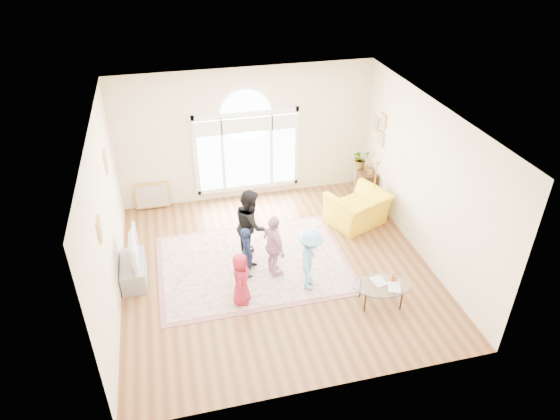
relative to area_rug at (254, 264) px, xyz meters
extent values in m
plane|color=brown|center=(0.42, -0.22, -0.01)|extent=(6.00, 6.00, 0.00)
plane|color=beige|center=(0.42, 2.78, 1.59)|extent=(6.00, 0.00, 6.00)
plane|color=beige|center=(0.42, -3.22, 1.59)|extent=(6.00, 0.00, 6.00)
plane|color=beige|center=(-2.58, -0.22, 1.59)|extent=(0.00, 6.00, 6.00)
plane|color=beige|center=(3.42, -0.22, 1.59)|extent=(0.00, 6.00, 6.00)
plane|color=white|center=(0.42, -0.22, 3.19)|extent=(6.00, 6.00, 0.00)
cube|color=white|center=(0.42, 2.74, 0.24)|extent=(2.50, 0.08, 0.10)
cube|color=white|center=(0.42, 2.74, 2.14)|extent=(2.50, 0.08, 0.10)
cube|color=white|center=(-0.80, 2.74, 1.19)|extent=(0.10, 0.08, 2.00)
cube|color=white|center=(1.64, 2.74, 1.19)|extent=(0.10, 0.08, 2.00)
cube|color=#C6E2FF|center=(-0.48, 2.74, 1.19)|extent=(0.55, 0.02, 1.80)
cube|color=#C6E2FF|center=(1.31, 2.74, 1.19)|extent=(0.55, 0.02, 1.80)
cube|color=#C6E2FF|center=(0.42, 2.74, 1.19)|extent=(1.10, 0.02, 1.80)
cylinder|color=#C6E2FF|center=(0.42, 2.74, 2.09)|extent=(1.20, 0.02, 1.20)
cube|color=white|center=(-0.17, 2.73, 1.19)|extent=(0.07, 0.04, 1.80)
cube|color=white|center=(1.00, 2.73, 1.19)|extent=(0.07, 0.04, 1.80)
cube|color=white|center=(-0.48, 2.66, 1.91)|extent=(0.65, 0.12, 0.35)
cube|color=white|center=(0.42, 2.66, 1.91)|extent=(1.20, 0.12, 0.35)
cube|color=white|center=(1.31, 2.66, 1.91)|extent=(0.65, 0.12, 0.35)
cube|color=tan|center=(-2.56, 1.08, 2.09)|extent=(0.03, 0.34, 0.40)
cube|color=#ADA38E|center=(-2.54, 1.08, 2.09)|extent=(0.01, 0.28, 0.34)
cube|color=tan|center=(-2.56, -1.12, 1.99)|extent=(0.03, 0.30, 0.36)
cube|color=#ADA38E|center=(-2.54, -1.12, 1.99)|extent=(0.01, 0.24, 0.30)
cube|color=tan|center=(3.40, 1.83, 2.04)|extent=(0.03, 0.28, 0.34)
cube|color=#ADA38E|center=(3.38, 1.83, 2.04)|extent=(0.01, 0.22, 0.28)
cube|color=tan|center=(3.40, 1.83, 1.61)|extent=(0.03, 0.28, 0.34)
cube|color=#ADA38E|center=(3.38, 1.83, 1.61)|extent=(0.01, 0.22, 0.28)
cube|color=tan|center=(3.40, 2.18, 1.83)|extent=(0.03, 0.26, 0.32)
cube|color=#ADA38E|center=(3.38, 2.18, 1.83)|extent=(0.01, 0.20, 0.26)
cube|color=beige|center=(0.00, 0.00, 0.00)|extent=(3.60, 2.60, 0.02)
cube|color=#925C5C|center=(0.00, 0.00, 0.00)|extent=(3.80, 2.80, 0.01)
cube|color=gray|center=(-2.33, 0.08, 0.20)|extent=(0.45, 1.00, 0.42)
imported|color=black|center=(-2.33, 0.08, 0.70)|extent=(0.13, 1.02, 0.59)
cube|color=#5BB7C6|center=(-2.24, 0.08, 0.70)|extent=(0.02, 0.83, 0.47)
ellipsoid|color=silver|center=(2.02, -1.67, 0.40)|extent=(1.12, 0.81, 0.02)
cylinder|color=black|center=(2.37, -1.53, 0.19)|extent=(0.03, 0.03, 0.40)
cylinder|color=black|center=(1.72, -1.43, 0.19)|extent=(0.03, 0.03, 0.40)
cylinder|color=black|center=(2.32, -1.90, 0.19)|extent=(0.03, 0.03, 0.40)
cylinder|color=black|center=(1.67, -1.80, 0.19)|extent=(0.03, 0.03, 0.40)
imported|color=#B2A58C|center=(1.89, -1.60, 0.42)|extent=(0.27, 0.33, 0.03)
imported|color=#B2A58C|center=(2.10, -1.76, 0.42)|extent=(0.30, 0.34, 0.02)
cylinder|color=#BA3C0E|center=(2.27, -1.61, 0.47)|extent=(0.07, 0.07, 0.12)
imported|color=yellow|center=(2.57, 0.90, 0.38)|extent=(1.52, 1.44, 0.78)
cube|color=black|center=(3.20, 1.95, 0.34)|extent=(0.40, 0.50, 0.70)
cylinder|color=black|center=(2.98, 1.05, 0.00)|extent=(0.20, 0.20, 0.02)
cylinder|color=#B98A43|center=(2.98, 1.05, 0.67)|extent=(0.02, 0.02, 1.35)
cone|color=#CCB284|center=(2.98, 1.05, 1.39)|extent=(0.29, 0.29, 0.22)
cylinder|color=white|center=(3.12, 2.25, 0.34)|extent=(0.20, 0.20, 0.70)
imported|color=#33722D|center=(3.12, 2.25, 0.92)|extent=(0.49, 0.45, 0.47)
cube|color=tan|center=(-1.90, 2.68, -0.01)|extent=(0.80, 0.14, 0.62)
imported|color=#A51D34|center=(-0.42, -1.05, 0.53)|extent=(0.48, 0.59, 1.04)
imported|color=#111B39|center=(-0.17, -0.31, 0.55)|extent=(0.33, 0.43, 1.08)
imported|color=black|center=(0.02, 0.23, 0.79)|extent=(0.69, 0.83, 1.56)
imported|color=#D095AD|center=(0.33, -0.41, 0.66)|extent=(0.50, 0.82, 1.31)
imported|color=#6EBAEC|center=(0.90, -0.94, 0.64)|extent=(0.71, 0.92, 1.25)
camera|label=1|loc=(-1.37, -7.89, 6.27)|focal=32.00mm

